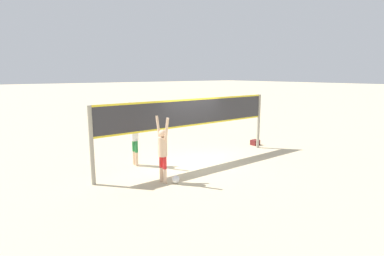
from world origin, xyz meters
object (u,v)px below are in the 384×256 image
player_blocker (135,133)px  gear_bag (255,142)px  volleyball_net (192,118)px  player_spiker (163,148)px  volleyball (176,179)px

player_blocker → gear_bag: (5.91, -0.55, -1.09)m
volleyball_net → player_spiker: volleyball_net is taller
player_blocker → volleyball: 2.62m
player_spiker → volleyball_net: bearing=-60.4°
volleyball → gear_bag: bearing=17.6°
player_spiker → player_blocker: player_blocker is taller
player_spiker → volleyball: player_spiker is taller
player_spiker → volleyball: 1.03m
volleyball_net → volleyball: size_ratio=32.10×
volleyball_net → gear_bag: bearing=5.9°
volleyball_net → player_blocker: volleyball_net is taller
volleyball_net → gear_bag: size_ratio=20.62×
player_blocker → player_spiker: bearing=-3.7°
player_blocker → gear_bag: player_blocker is taller
volleyball → gear_bag: 6.06m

